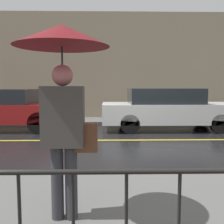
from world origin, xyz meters
TOP-DOWN VIEW (x-y plane):
  - ground_plane at (0.00, 0.00)m, footprint 80.00×80.00m
  - sidewalk_near at (0.00, -4.53)m, footprint 28.00×2.75m
  - sidewalk_far at (0.00, 4.00)m, footprint 28.00×1.69m
  - lane_marking at (0.00, 0.00)m, footprint 25.20×0.12m
  - building_storefront at (0.00, 4.99)m, footprint 28.00×0.30m
  - railing_foreground at (0.00, -5.65)m, footprint 12.00×0.04m
  - pedestrian at (-1.10, -4.61)m, footprint 0.97×0.97m
  - car_red at (-4.27, 1.88)m, footprint 4.45×1.83m
  - car_white at (1.51, 1.88)m, footprint 4.73×1.86m

SIDE VIEW (x-z plane):
  - ground_plane at x=0.00m, z-range 0.00..0.00m
  - lane_marking at x=0.00m, z-range 0.00..0.01m
  - sidewalk_near at x=0.00m, z-range 0.00..0.10m
  - sidewalk_far at x=0.00m, z-range 0.00..0.10m
  - railing_foreground at x=0.00m, z-range 0.22..1.08m
  - car_white at x=1.51m, z-range 0.02..1.47m
  - car_red at x=-4.27m, z-range 0.03..1.46m
  - pedestrian at x=-1.10m, z-range 0.66..2.69m
  - building_storefront at x=0.00m, z-range 0.00..4.90m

